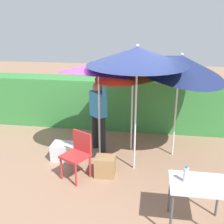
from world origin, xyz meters
name	(u,v)px	position (x,y,z in m)	size (l,w,h in m)	color
ground_plane	(110,168)	(0.00, 0.00, 0.00)	(24.00, 24.00, 0.00)	#937056
hedge_row	(122,104)	(0.00, 2.19, 0.67)	(8.00, 0.70, 1.33)	#38843D
umbrella_rainbow	(133,66)	(0.36, 0.87, 1.93)	(1.75, 1.72, 2.29)	silver
umbrella_orange	(181,64)	(1.31, 0.80, 2.01)	(1.96, 1.92, 2.47)	silver
umbrella_yellow	(97,70)	(-0.32, 0.45, 1.91)	(1.66, 1.64, 2.30)	silver
umbrella_navy	(137,56)	(0.49, 0.07, 2.25)	(1.83, 1.83, 2.46)	silver
person_vendor	(98,111)	(-0.38, 0.77, 0.93)	(0.47, 0.44, 1.88)	black
chair_plastic	(78,152)	(-0.54, -0.39, 0.51)	(0.60, 0.60, 0.89)	#B72D2D
cooler_box	(64,151)	(-1.02, 0.21, 0.18)	(0.50, 0.37, 0.36)	silver
crate_cardboard	(105,166)	(-0.05, -0.28, 0.20)	(0.38, 0.31, 0.39)	#9E7A4C
folding_table	(198,188)	(1.48, -1.41, 0.64)	(0.80, 0.60, 0.73)	#4C4C51
bottle_water	(186,174)	(1.30, -1.39, 0.84)	(0.07, 0.07, 0.24)	silver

